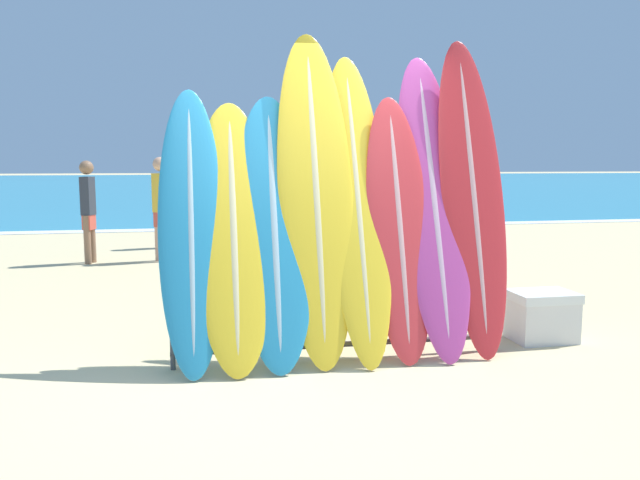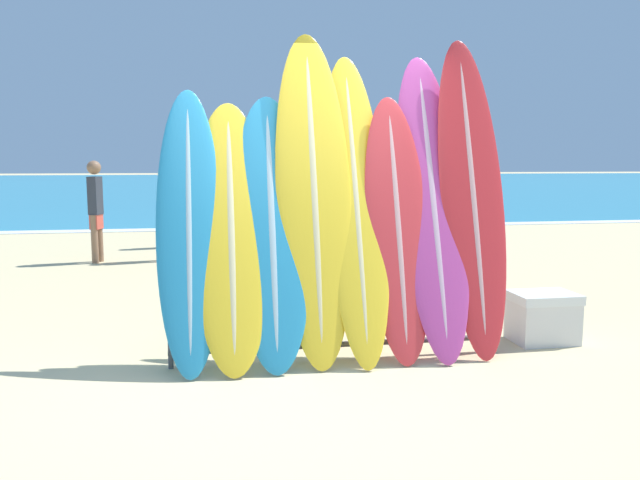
{
  "view_description": "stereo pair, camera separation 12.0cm",
  "coord_description": "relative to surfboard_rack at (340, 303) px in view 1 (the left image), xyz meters",
  "views": [
    {
      "loc": [
        -0.76,
        -4.38,
        1.55
      ],
      "look_at": [
        0.3,
        1.05,
        0.85
      ],
      "focal_mm": 35.0,
      "sensor_mm": 36.0,
      "label": 1
    },
    {
      "loc": [
        -0.64,
        -4.41,
        1.55
      ],
      "look_at": [
        0.3,
        1.05,
        0.85
      ],
      "focal_mm": 35.0,
      "sensor_mm": 36.0,
      "label": 2
    }
  ],
  "objects": [
    {
      "name": "ground_plane",
      "position": [
        -0.3,
        -0.25,
        -0.45
      ],
      "size": [
        160.0,
        160.0,
        0.0
      ],
      "primitive_type": "plane",
      "color": "beige"
    },
    {
      "name": "ocean_water",
      "position": [
        -0.3,
        39.06,
        -0.45
      ],
      "size": [
        120.0,
        60.0,
        0.01
      ],
      "color": "teal",
      "rests_on": "ground_plane"
    },
    {
      "name": "surfboard_rack",
      "position": [
        0.0,
        0.0,
        0.0
      ],
      "size": [
        2.59,
        0.04,
        0.83
      ],
      "color": "#47474C",
      "rests_on": "ground_plane"
    },
    {
      "name": "surfboard_slot_0",
      "position": [
        -1.12,
        0.05,
        0.6
      ],
      "size": [
        0.49,
        0.82,
        2.11
      ],
      "color": "teal",
      "rests_on": "ground_plane"
    },
    {
      "name": "surfboard_slot_1",
      "position": [
        -0.81,
        0.04,
        0.56
      ],
      "size": [
        0.6,
        0.84,
        2.02
      ],
      "color": "yellow",
      "rests_on": "ground_plane"
    },
    {
      "name": "surfboard_slot_2",
      "position": [
        -0.5,
        0.05,
        0.58
      ],
      "size": [
        0.59,
        0.83,
        2.07
      ],
      "color": "teal",
      "rests_on": "ground_plane"
    },
    {
      "name": "surfboard_slot_3",
      "position": [
        -0.17,
        0.12,
        0.84
      ],
      "size": [
        0.59,
        0.9,
        2.59
      ],
      "color": "yellow",
      "rests_on": "ground_plane"
    },
    {
      "name": "surfboard_slot_4",
      "position": [
        0.17,
        0.12,
        0.76
      ],
      "size": [
        0.5,
        1.0,
        2.43
      ],
      "color": "yellow",
      "rests_on": "ground_plane"
    },
    {
      "name": "surfboard_slot_5",
      "position": [
        0.49,
        0.04,
        0.59
      ],
      "size": [
        0.51,
        0.72,
        2.08
      ],
      "color": "red",
      "rests_on": "ground_plane"
    },
    {
      "name": "surfboard_slot_6",
      "position": [
        0.8,
        0.12,
        0.76
      ],
      "size": [
        0.56,
        0.95,
        2.44
      ],
      "color": "#B23D8E",
      "rests_on": "ground_plane"
    },
    {
      "name": "surfboard_slot_7",
      "position": [
        1.13,
        0.11,
        0.83
      ],
      "size": [
        0.53,
        0.83,
        2.57
      ],
      "color": "red",
      "rests_on": "ground_plane"
    },
    {
      "name": "person_near_water",
      "position": [
        -1.48,
        6.83,
        0.39
      ],
      "size": [
        0.25,
        0.26,
        1.55
      ],
      "rotation": [
        0.0,
        0.0,
        4.07
      ],
      "color": "beige",
      "rests_on": "ground_plane"
    },
    {
      "name": "person_mid_beach",
      "position": [
        0.74,
        7.7,
        0.45
      ],
      "size": [
        0.22,
        0.28,
        1.65
      ],
      "rotation": [
        0.0,
        0.0,
        4.93
      ],
      "color": "tan",
      "rests_on": "ground_plane"
    },
    {
      "name": "person_far_left",
      "position": [
        -2.71,
        5.28,
        0.4
      ],
      "size": [
        0.21,
        0.26,
        1.56
      ],
      "rotation": [
        0.0,
        0.0,
        1.28
      ],
      "color": "#846047",
      "rests_on": "ground_plane"
    },
    {
      "name": "person_far_right",
      "position": [
        -1.63,
        5.26,
        0.43
      ],
      "size": [
        0.27,
        0.27,
        1.61
      ],
      "rotation": [
        0.0,
        0.0,
        2.43
      ],
      "color": "tan",
      "rests_on": "ground_plane"
    },
    {
      "name": "cooler_box",
      "position": [
        1.84,
        0.18,
        -0.24
      ],
      "size": [
        0.54,
        0.41,
        0.43
      ],
      "color": "silver",
      "rests_on": "ground_plane"
    }
  ]
}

